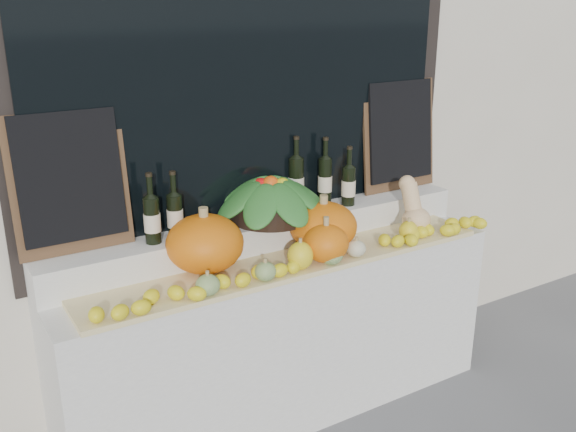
{
  "coord_description": "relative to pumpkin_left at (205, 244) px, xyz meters",
  "views": [
    {
      "loc": [
        -1.49,
        -1.01,
        2.13
      ],
      "look_at": [
        0.0,
        1.45,
        1.12
      ],
      "focal_mm": 40.0,
      "sensor_mm": 36.0,
      "label": 1
    }
  ],
  "objects": [
    {
      "name": "rear_tier",
      "position": [
        0.4,
        0.16,
        -0.08
      ],
      "size": [
        2.3,
        0.25,
        0.16
      ],
      "primitive_type": "cube",
      "color": "silver",
      "rests_on": "display_sill"
    },
    {
      "name": "chalkboard_right",
      "position": [
        1.32,
        0.22,
        0.32
      ],
      "size": [
        0.5,
        0.1,
        0.62
      ],
      "rotation": [
        -0.11,
        0.0,
        0.0
      ],
      "color": "#4C331E",
      "rests_on": "rear_tier"
    },
    {
      "name": "straw_bedding",
      "position": [
        0.4,
        -0.12,
        -0.15
      ],
      "size": [
        2.1,
        0.32,
        0.02
      ],
      "primitive_type": "cube",
      "color": "tan",
      "rests_on": "display_sill"
    },
    {
      "name": "pumpkin_left",
      "position": [
        0.0,
        0.0,
        0.0
      ],
      "size": [
        0.47,
        0.47,
        0.27
      ],
      "primitive_type": "ellipsoid",
      "rotation": [
        0.0,
        0.0,
        -0.39
      ],
      "color": "orange",
      "rests_on": "straw_bedding"
    },
    {
      "name": "decorative_gourds",
      "position": [
        0.45,
        -0.22,
        -0.08
      ],
      "size": [
        1.26,
        0.15,
        0.16
      ],
      "color": "#275D1C",
      "rests_on": "straw_bedding"
    },
    {
      "name": "display_sill",
      "position": [
        0.4,
        0.01,
        -0.6
      ],
      "size": [
        2.3,
        0.55,
        0.88
      ],
      "primitive_type": "cube",
      "color": "silver",
      "rests_on": "ground"
    },
    {
      "name": "wine_bottle_far_left",
      "position": [
        -0.2,
        0.13,
        0.11
      ],
      "size": [
        0.08,
        0.08,
        0.33
      ],
      "color": "black",
      "rests_on": "rear_tier"
    },
    {
      "name": "pumpkin_right",
      "position": [
        0.61,
        -0.06,
        -0.01
      ],
      "size": [
        0.43,
        0.43,
        0.24
      ],
      "primitive_type": "ellipsoid",
      "rotation": [
        0.0,
        0.0,
        -0.3
      ],
      "color": "orange",
      "rests_on": "straw_bedding"
    },
    {
      "name": "chalkboard_left",
      "position": [
        -0.52,
        0.22,
        0.32
      ],
      "size": [
        0.5,
        0.1,
        0.62
      ],
      "rotation": [
        -0.11,
        0.0,
        0.0
      ],
      "color": "#4C331E",
      "rests_on": "rear_tier"
    },
    {
      "name": "wine_bottle_near_left",
      "position": [
        -0.08,
        0.15,
        0.11
      ],
      "size": [
        0.08,
        0.08,
        0.32
      ],
      "color": "black",
      "rests_on": "rear_tier"
    },
    {
      "name": "wine_bottle_near_right",
      "position": [
        0.79,
        0.18,
        0.13
      ],
      "size": [
        0.08,
        0.08,
        0.37
      ],
      "color": "black",
      "rests_on": "rear_tier"
    },
    {
      "name": "wine_bottle_tall",
      "position": [
        0.63,
        0.22,
        0.14
      ],
      "size": [
        0.08,
        0.08,
        0.39
      ],
      "color": "black",
      "rests_on": "rear_tier"
    },
    {
      "name": "butternut_squash",
      "position": [
        1.17,
        -0.1,
        -0.01
      ],
      "size": [
        0.15,
        0.21,
        0.29
      ],
      "color": "#E2B885",
      "rests_on": "straw_bedding"
    },
    {
      "name": "wine_bottle_far_right",
      "position": [
        0.89,
        0.12,
        0.11
      ],
      "size": [
        0.08,
        0.08,
        0.32
      ],
      "color": "black",
      "rests_on": "rear_tier"
    },
    {
      "name": "lemon_heap",
      "position": [
        0.4,
        -0.23,
        -0.1
      ],
      "size": [
        2.2,
        0.16,
        0.06
      ],
      "primitive_type": null,
      "color": "yellow",
      "rests_on": "straw_bedding"
    },
    {
      "name": "produce_bowl",
      "position": [
        0.43,
        0.14,
        0.11
      ],
      "size": [
        0.64,
        0.64,
        0.23
      ],
      "color": "black",
      "rests_on": "rear_tier"
    },
    {
      "name": "pumpkin_center",
      "position": [
        0.54,
        -0.2,
        -0.04
      ],
      "size": [
        0.24,
        0.24,
        0.18
      ],
      "primitive_type": "ellipsoid",
      "rotation": [
        0.0,
        0.0,
        0.1
      ],
      "color": "orange",
      "rests_on": "straw_bedding"
    }
  ]
}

